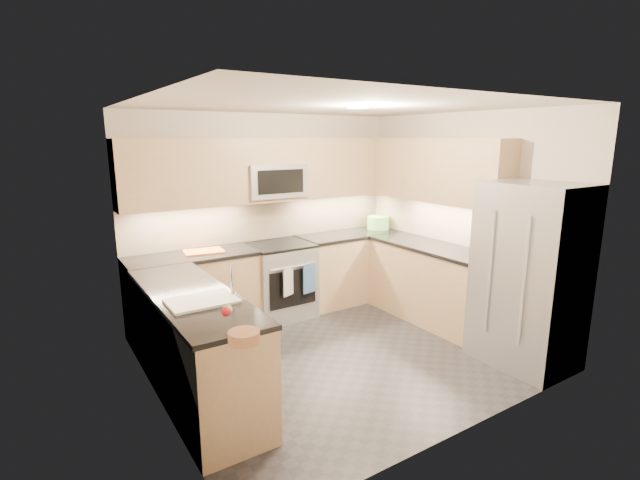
% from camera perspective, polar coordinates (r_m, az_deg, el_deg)
% --- Properties ---
extents(floor, '(3.60, 3.20, 0.00)m').
position_cam_1_polar(floor, '(5.00, 2.24, -13.74)').
color(floor, '#26262B').
rests_on(floor, ground).
extents(ceiling, '(3.60, 3.20, 0.02)m').
position_cam_1_polar(ceiling, '(4.49, 2.52, 16.22)').
color(ceiling, beige).
rests_on(ceiling, wall_back).
extents(wall_back, '(3.60, 0.02, 2.50)m').
position_cam_1_polar(wall_back, '(5.94, -6.57, 3.12)').
color(wall_back, beige).
rests_on(wall_back, floor).
extents(wall_front, '(3.60, 0.02, 2.50)m').
position_cam_1_polar(wall_front, '(3.44, 17.95, -4.24)').
color(wall_front, beige).
rests_on(wall_front, floor).
extents(wall_left, '(0.02, 3.20, 2.50)m').
position_cam_1_polar(wall_left, '(3.86, -20.03, -2.61)').
color(wall_left, beige).
rests_on(wall_left, floor).
extents(wall_right, '(0.02, 3.20, 2.50)m').
position_cam_1_polar(wall_right, '(5.80, 17.09, 2.42)').
color(wall_right, beige).
rests_on(wall_right, floor).
extents(base_cab_back_left, '(1.42, 0.60, 0.90)m').
position_cam_1_polar(base_cab_back_left, '(5.47, -15.27, -6.71)').
color(base_cab_back_left, tan).
rests_on(base_cab_back_left, floor).
extents(base_cab_back_right, '(1.42, 0.60, 0.90)m').
position_cam_1_polar(base_cab_back_right, '(6.42, 3.57, -3.43)').
color(base_cab_back_right, tan).
rests_on(base_cab_back_right, floor).
extents(base_cab_right, '(0.60, 1.70, 0.90)m').
position_cam_1_polar(base_cab_right, '(5.86, 13.56, -5.33)').
color(base_cab_right, tan).
rests_on(base_cab_right, floor).
extents(base_cab_peninsula, '(0.60, 2.00, 0.90)m').
position_cam_1_polar(base_cab_peninsula, '(4.20, -15.13, -12.68)').
color(base_cab_peninsula, tan).
rests_on(base_cab_peninsula, floor).
extents(countertop_back_left, '(1.42, 0.63, 0.04)m').
position_cam_1_polar(countertop_back_left, '(5.34, -15.56, -1.94)').
color(countertop_back_left, black).
rests_on(countertop_back_left, base_cab_back_left).
extents(countertop_back_right, '(1.42, 0.63, 0.04)m').
position_cam_1_polar(countertop_back_right, '(6.31, 3.63, 0.68)').
color(countertop_back_right, black).
rests_on(countertop_back_right, base_cab_back_right).
extents(countertop_right, '(0.63, 1.70, 0.04)m').
position_cam_1_polar(countertop_right, '(5.74, 13.80, -0.85)').
color(countertop_right, black).
rests_on(countertop_right, base_cab_right).
extents(countertop_peninsula, '(0.63, 2.00, 0.04)m').
position_cam_1_polar(countertop_peninsula, '(4.03, -15.50, -6.60)').
color(countertop_peninsula, black).
rests_on(countertop_peninsula, base_cab_peninsula).
extents(upper_cab_back, '(3.60, 0.35, 0.75)m').
position_cam_1_polar(upper_cab_back, '(5.72, -5.92, 8.58)').
color(upper_cab_back, tan).
rests_on(upper_cab_back, wall_back).
extents(upper_cab_right, '(0.35, 1.95, 0.75)m').
position_cam_1_polar(upper_cab_right, '(5.78, 14.22, 8.31)').
color(upper_cab_right, tan).
rests_on(upper_cab_right, wall_right).
extents(backsplash_back, '(3.60, 0.01, 0.51)m').
position_cam_1_polar(backsplash_back, '(5.94, -6.54, 2.59)').
color(backsplash_back, tan).
rests_on(backsplash_back, wall_back).
extents(backsplash_right, '(0.01, 2.30, 0.51)m').
position_cam_1_polar(backsplash_right, '(6.09, 13.81, 2.56)').
color(backsplash_right, tan).
rests_on(backsplash_right, wall_right).
extents(gas_range, '(0.76, 0.65, 0.91)m').
position_cam_1_polar(gas_range, '(5.84, -4.95, -5.02)').
color(gas_range, '#A3A7AB').
rests_on(gas_range, floor).
extents(range_cooktop, '(0.76, 0.65, 0.03)m').
position_cam_1_polar(range_cooktop, '(5.72, -5.04, -0.62)').
color(range_cooktop, black).
rests_on(range_cooktop, gas_range).
extents(oven_door_glass, '(0.62, 0.02, 0.45)m').
position_cam_1_polar(oven_door_glass, '(5.57, -3.35, -5.94)').
color(oven_door_glass, black).
rests_on(oven_door_glass, gas_range).
extents(oven_handle, '(0.60, 0.02, 0.02)m').
position_cam_1_polar(oven_handle, '(5.47, -3.28, -3.31)').
color(oven_handle, '#B2B5BA').
rests_on(oven_handle, gas_range).
extents(microwave, '(0.76, 0.40, 0.40)m').
position_cam_1_polar(microwave, '(5.71, -5.78, 7.32)').
color(microwave, '#94979B').
rests_on(microwave, upper_cab_back).
extents(microwave_door, '(0.60, 0.01, 0.28)m').
position_cam_1_polar(microwave_door, '(5.53, -4.80, 7.17)').
color(microwave_door, black).
rests_on(microwave_door, microwave).
extents(refrigerator, '(0.70, 0.90, 1.80)m').
position_cam_1_polar(refrigerator, '(4.93, 24.39, -4.02)').
color(refrigerator, '#96999D').
rests_on(refrigerator, floor).
extents(fridge_handle_left, '(0.02, 0.02, 1.20)m').
position_cam_1_polar(fridge_handle_left, '(4.53, 23.79, -4.72)').
color(fridge_handle_left, '#B2B5BA').
rests_on(fridge_handle_left, refrigerator).
extents(fridge_handle_right, '(0.02, 0.02, 1.20)m').
position_cam_1_polar(fridge_handle_right, '(4.72, 20.16, -3.74)').
color(fridge_handle_right, '#B2B5BA').
rests_on(fridge_handle_right, refrigerator).
extents(sink_basin, '(0.52, 0.38, 0.16)m').
position_cam_1_polar(sink_basin, '(3.82, -14.32, -8.25)').
color(sink_basin, white).
rests_on(sink_basin, base_cab_peninsula).
extents(faucet, '(0.03, 0.03, 0.28)m').
position_cam_1_polar(faucet, '(3.84, -10.79, -4.81)').
color(faucet, silver).
rests_on(faucet, countertop_peninsula).
extents(utensil_bowl, '(0.39, 0.39, 0.18)m').
position_cam_1_polar(utensil_bowl, '(6.63, 7.18, 2.14)').
color(utensil_bowl, '#60B54D').
rests_on(utensil_bowl, countertop_back_right).
extents(cutting_board, '(0.47, 0.36, 0.01)m').
position_cam_1_polar(cutting_board, '(5.42, -14.11, -1.35)').
color(cutting_board, orange).
rests_on(cutting_board, countertop_back_left).
extents(fruit_basket, '(0.21, 0.21, 0.07)m').
position_cam_1_polar(fruit_basket, '(3.02, -9.34, -11.68)').
color(fruit_basket, '#9E694A').
rests_on(fruit_basket, countertop_peninsula).
extents(fruit_apple, '(0.07, 0.07, 0.07)m').
position_cam_1_polar(fruit_apple, '(3.23, -11.49, -8.65)').
color(fruit_apple, '#A4121B').
rests_on(fruit_apple, fruit_basket).
extents(fruit_pear, '(0.07, 0.07, 0.07)m').
position_cam_1_polar(fruit_pear, '(3.26, -11.33, -8.42)').
color(fruit_pear, '#5C9E43').
rests_on(fruit_pear, fruit_basket).
extents(dish_towel_check, '(0.17, 0.08, 0.33)m').
position_cam_1_polar(dish_towel_check, '(5.46, -3.93, -5.21)').
color(dish_towel_check, silver).
rests_on(dish_towel_check, oven_handle).
extents(dish_towel_blue, '(0.19, 0.05, 0.36)m').
position_cam_1_polar(dish_towel_blue, '(5.60, -1.34, -4.73)').
color(dish_towel_blue, '#315388').
rests_on(dish_towel_blue, oven_handle).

